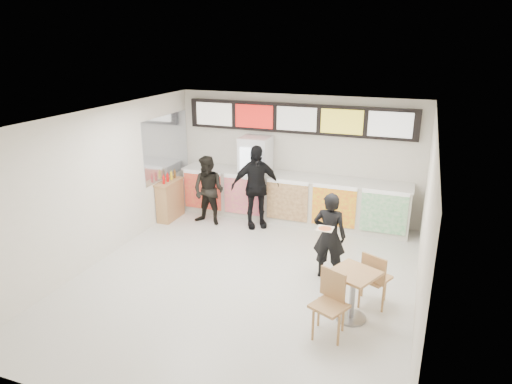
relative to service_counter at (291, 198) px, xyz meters
The scene contains 15 objects.
floor 3.15m from the service_counter, 90.00° to the right, with size 7.00×7.00×0.00m, color beige.
ceiling 3.93m from the service_counter, 90.00° to the right, with size 7.00×7.00×0.00m, color white.
wall_back 1.01m from the service_counter, 90.00° to the left, with size 6.00×6.00×0.00m, color silver.
wall_left 4.41m from the service_counter, 134.13° to the right, with size 7.00×7.00×0.00m, color silver.
wall_right 4.41m from the service_counter, 45.87° to the right, with size 7.00×7.00×0.00m, color silver.
service_counter is the anchor object (origin of this frame).
menu_board 1.90m from the service_counter, 90.00° to the left, with size 5.50×0.14×0.70m.
drinks_fridge 1.03m from the service_counter, behind, with size 0.70×0.67×2.00m.
mirror_panel 3.28m from the service_counter, 167.87° to the right, with size 0.01×2.00×1.50m, color #B2B7BF.
customer_main 2.84m from the service_counter, 59.91° to the right, with size 0.60×0.40×1.65m, color black.
customer_left 2.00m from the service_counter, 153.86° to the right, with size 0.81×0.63×1.66m, color black.
customer_mid 1.03m from the service_counter, 136.79° to the right, with size 1.15×0.48×1.96m, color black.
pizza_slice 3.28m from the service_counter, 63.92° to the right, with size 0.36×0.36×0.02m.
cafe_table 4.20m from the service_counter, 60.76° to the right, with size 1.13×1.72×0.99m.
condiment_ledge 2.96m from the service_counter, 162.17° to the right, with size 0.35×0.86×1.15m.
Camera 1 is at (2.80, -6.94, 4.23)m, focal length 32.00 mm.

